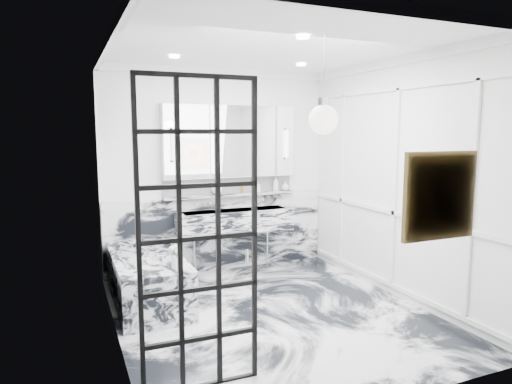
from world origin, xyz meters
name	(u,v)px	position (x,y,z in m)	size (l,w,h in m)	color
floor	(273,314)	(0.00, 0.00, 0.00)	(3.60, 3.60, 0.00)	silver
ceiling	(274,46)	(0.00, 0.00, 2.80)	(3.60, 3.60, 0.00)	white
wall_back	(219,171)	(0.00, 1.80, 1.40)	(3.60, 3.60, 0.00)	white
wall_front	(386,215)	(0.00, -1.80, 1.40)	(3.60, 3.60, 0.00)	white
wall_left	(113,194)	(-1.60, 0.00, 1.40)	(3.60, 3.60, 0.00)	white
wall_right	(396,179)	(1.60, 0.00, 1.40)	(3.60, 3.60, 0.00)	white
marble_clad_back	(220,233)	(0.00, 1.78, 0.53)	(3.18, 0.05, 1.05)	silver
marble_clad_left	(115,200)	(-1.59, 0.00, 1.34)	(0.02, 3.56, 2.68)	silver
panel_molding	(395,188)	(1.58, 0.00, 1.30)	(0.03, 3.40, 2.30)	white
soap_bottle_a	(276,184)	(0.85, 1.71, 1.20)	(0.08, 0.08, 0.21)	#8C5919
soap_bottle_b	(258,187)	(0.56, 1.71, 1.17)	(0.07, 0.07, 0.16)	#4C4C51
soap_bottle_c	(285,186)	(1.00, 1.71, 1.16)	(0.11, 0.11, 0.14)	silver
face_pot	(217,189)	(-0.06, 1.71, 1.17)	(0.15, 0.15, 0.15)	white
amber_bottle	(243,189)	(0.33, 1.71, 1.14)	(0.04, 0.04, 0.10)	#8C5919
flower_vase	(175,263)	(-0.99, 0.28, 0.61)	(0.08, 0.08, 0.12)	silver
crittall_door	(199,238)	(-1.10, -1.06, 1.18)	(0.88, 0.04, 2.35)	black
artwork	(440,196)	(0.51, -1.76, 1.49)	(0.55, 0.05, 0.55)	#D75B16
pendant_light	(323,120)	(-0.10, -1.14, 2.05)	(0.23, 0.23, 0.23)	white
trough_sink	(235,221)	(0.15, 1.55, 0.73)	(1.60, 0.45, 0.30)	silver
ledge	(231,195)	(0.15, 1.72, 1.07)	(1.90, 0.14, 0.04)	silver
subway_tile	(229,185)	(0.15, 1.78, 1.21)	(1.90, 0.03, 0.23)	white
mirror_cabinet	(230,141)	(0.15, 1.73, 1.82)	(1.90, 0.16, 1.00)	white
sconce_left	(173,145)	(-0.67, 1.63, 1.78)	(0.07, 0.07, 0.40)	white
sconce_right	(286,144)	(0.97, 1.63, 1.78)	(0.07, 0.07, 0.40)	white
bathtub	(147,279)	(-1.18, 0.90, 0.28)	(0.75, 1.65, 0.55)	silver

